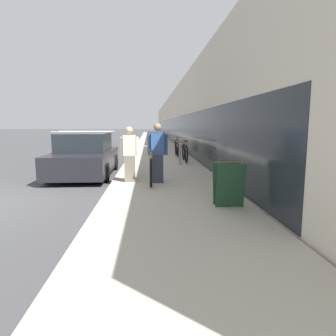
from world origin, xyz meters
TOP-DOWN VIEW (x-y plane):
  - sidewalk_slab at (4.70, 21.00)m, footprint 3.21×70.00m
  - storefront_facade at (11.33, 29.00)m, footprint 10.01×70.00m
  - tandem_bicycle at (4.21, 2.14)m, footprint 0.52×2.68m
  - person_rider at (4.41, 1.80)m, footprint 0.56×0.22m
  - person_bystander at (3.62, 1.98)m, footprint 0.53×0.21m
  - bike_rack_hoop at (5.43, 5.70)m, footprint 0.05×0.60m
  - cruiser_bike_nearest at (5.74, 6.55)m, footprint 0.52×1.77m
  - cruiser_bike_middle at (5.59, 8.82)m, footprint 0.52×1.73m
  - cruiser_bike_farthest at (5.77, 10.91)m, footprint 0.52×1.77m
  - sandwich_board_sign at (5.76, -0.71)m, footprint 0.56×0.56m
  - parked_sedan_curbside at (1.95, 3.98)m, footprint 1.95×4.21m

SIDE VIEW (x-z plane):
  - sidewalk_slab at x=4.70m, z-range 0.00..0.14m
  - cruiser_bike_middle at x=5.59m, z-range 0.07..0.97m
  - cruiser_bike_farthest at x=5.77m, z-range 0.07..0.98m
  - cruiser_bike_nearest at x=5.74m, z-range 0.06..1.02m
  - tandem_bicycle at x=4.21m, z-range 0.07..1.02m
  - sandwich_board_sign at x=5.76m, z-range 0.14..1.04m
  - bike_rack_hoop at x=5.43m, z-range 0.23..1.08m
  - parked_sedan_curbside at x=1.95m, z-range -0.10..1.43m
  - person_bystander at x=3.62m, z-range 0.15..1.71m
  - person_rider at x=4.41m, z-range 0.15..1.80m
  - storefront_facade at x=11.33m, z-range 0.00..4.72m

